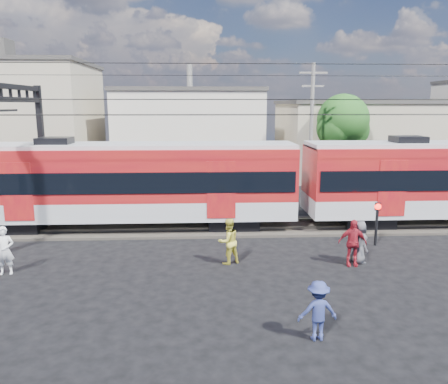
{
  "coord_description": "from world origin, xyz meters",
  "views": [
    {
      "loc": [
        -0.91,
        -12.68,
        5.97
      ],
      "look_at": [
        -0.04,
        5.0,
        2.41
      ],
      "focal_mm": 35.0,
      "sensor_mm": 36.0,
      "label": 1
    }
  ],
  "objects": [
    {
      "name": "building_midwest",
      "position": [
        -2.0,
        27.0,
        3.66
      ],
      "size": [
        12.24,
        12.24,
        7.3
      ],
      "color": "beige",
      "rests_on": "ground"
    },
    {
      "name": "rail_far",
      "position": [
        0.0,
        8.75,
        0.18
      ],
      "size": [
        70.0,
        0.12,
        0.12
      ],
      "primitive_type": "cube",
      "color": "#59544C",
      "rests_on": "track_bed"
    },
    {
      "name": "ground",
      "position": [
        0.0,
        0.0,
        0.0
      ],
      "size": [
        120.0,
        120.0,
        0.0
      ],
      "primitive_type": "plane",
      "color": "black",
      "rests_on": "ground"
    },
    {
      "name": "pedestrian_a",
      "position": [
        -7.98,
        2.47,
        0.88
      ],
      "size": [
        0.69,
        0.5,
        1.75
      ],
      "primitive_type": "imported",
      "rotation": [
        0.0,
        0.0,
        0.14
      ],
      "color": "white",
      "rests_on": "ground"
    },
    {
      "name": "tree_near",
      "position": [
        9.19,
        18.09,
        4.66
      ],
      "size": [
        3.82,
        3.64,
        6.72
      ],
      "color": "#382619",
      "rests_on": "ground"
    },
    {
      "name": "pedestrian_e",
      "position": [
        5.03,
        2.96,
        0.83
      ],
      "size": [
        0.71,
        0.91,
        1.66
      ],
      "primitive_type": "imported",
      "rotation": [
        0.0,
        0.0,
        1.81
      ],
      "color": "#4A4A4F",
      "rests_on": "ground"
    },
    {
      "name": "pedestrian_b",
      "position": [
        0.03,
        3.14,
        0.88
      ],
      "size": [
        1.07,
        1.0,
        1.77
      ],
      "primitive_type": "imported",
      "rotation": [
        0.0,
        0.0,
        3.64
      ],
      "color": "gold",
      "rests_on": "ground"
    },
    {
      "name": "crossing_signal",
      "position": [
        6.5,
        5.02,
        1.31
      ],
      "size": [
        0.27,
        0.27,
        1.89
      ],
      "color": "black",
      "rests_on": "ground"
    },
    {
      "name": "catenary",
      "position": [
        -8.65,
        8.0,
        5.14
      ],
      "size": [
        70.0,
        9.3,
        7.52
      ],
      "color": "black",
      "rests_on": "ground"
    },
    {
      "name": "building_west",
      "position": [
        -17.0,
        24.0,
        4.66
      ],
      "size": [
        14.28,
        10.2,
        9.3
      ],
      "color": "tan",
      "rests_on": "ground"
    },
    {
      "name": "rail_near",
      "position": [
        0.0,
        7.25,
        0.18
      ],
      "size": [
        70.0,
        0.12,
        0.12
      ],
      "primitive_type": "cube",
      "color": "#59544C",
      "rests_on": "track_bed"
    },
    {
      "name": "building_mideast",
      "position": [
        14.0,
        24.0,
        3.16
      ],
      "size": [
        16.32,
        10.2,
        6.3
      ],
      "color": "tan",
      "rests_on": "ground"
    },
    {
      "name": "pedestrian_c",
      "position": [
        2.0,
        -2.46,
        0.79
      ],
      "size": [
        1.06,
        0.66,
        1.59
      ],
      "primitive_type": "imported",
      "rotation": [
        0.0,
        0.0,
        3.21
      ],
      "color": "navy",
      "rests_on": "ground"
    },
    {
      "name": "utility_pole_mid",
      "position": [
        6.0,
        15.0,
        4.53
      ],
      "size": [
        1.8,
        0.24,
        8.5
      ],
      "color": "slate",
      "rests_on": "ground"
    },
    {
      "name": "pedestrian_d",
      "position": [
        4.66,
        2.69,
        0.89
      ],
      "size": [
        1.09,
        0.54,
        1.79
      ],
      "primitive_type": "imported",
      "rotation": [
        0.0,
        0.0,
        -0.1
      ],
      "color": "maroon",
      "rests_on": "ground"
    },
    {
      "name": "commuter_train",
      "position": [
        -4.37,
        8.0,
        2.4
      ],
      "size": [
        50.3,
        3.08,
        4.17
      ],
      "color": "black",
      "rests_on": "ground"
    },
    {
      "name": "track_bed",
      "position": [
        0.0,
        8.0,
        0.06
      ],
      "size": [
        70.0,
        3.4,
        0.12
      ],
      "primitive_type": "cube",
      "color": "#2D2823",
      "rests_on": "ground"
    }
  ]
}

